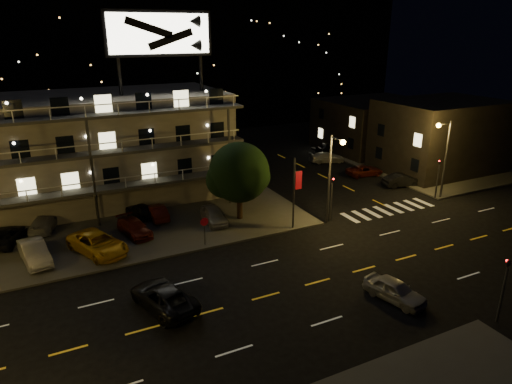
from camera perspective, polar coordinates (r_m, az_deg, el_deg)
name	(u,v)px	position (r m, az deg, el deg)	size (l,w,h in m)	color
ground	(292,289)	(31.19, 4.57, -11.99)	(140.00, 140.00, 0.00)	black
curb_nw	(47,219)	(45.64, -24.62, -3.12)	(44.00, 24.00, 0.15)	#3E3E3B
curb_ne	(412,161)	(63.34, 18.88, 3.66)	(16.00, 24.00, 0.15)	#3E3E3B
motel	(82,149)	(47.98, -20.93, 5.08)	(28.00, 13.80, 18.10)	#9B9588
side_bldg_front	(440,136)	(59.73, 21.98, 6.52)	(14.06, 10.00, 8.50)	black
side_bldg_back	(374,125)	(68.25, 14.48, 8.15)	(14.06, 12.00, 7.00)	black
hill_backdrop	(71,58)	(91.92, -22.12, 15.24)	(120.00, 25.00, 24.00)	black
streetlight_nc	(332,171)	(39.59, 9.51, 2.66)	(0.44, 1.92, 8.00)	#2D2D30
streetlight_ne	(444,152)	(48.86, 22.44, 4.66)	(1.92, 0.44, 8.00)	#2D2D30
signal_nw	(332,194)	(41.05, 9.44, -0.24)	(0.20, 0.27, 4.60)	#2D2D30
signal_sw	(504,284)	(30.24, 28.63, -10.04)	(0.20, 0.27, 4.60)	#2D2D30
signal_ne	(438,175)	(49.50, 21.81, 2.04)	(0.27, 0.20, 4.60)	#2D2D30
banner_north	(295,192)	(38.62, 4.85, 0.04)	(0.83, 0.16, 6.40)	#2D2D30
stop_sign	(204,227)	(36.16, -6.46, -4.34)	(0.91, 0.11, 2.61)	#2D2D30
tree	(239,174)	(40.19, -2.18, 2.24)	(5.59, 5.38, 7.04)	black
lot_car_1	(34,252)	(37.48, -25.97, -6.79)	(1.61, 4.61, 1.52)	#9B9BA1
lot_car_2	(98,243)	(37.07, -19.17, -6.10)	(2.55, 5.54, 1.54)	#CA9213
lot_car_3	(134,228)	(39.42, -14.96, -4.31)	(1.76, 4.34, 1.26)	#50150B
lot_car_4	(214,215)	(40.59, -5.30, -2.89)	(1.64, 4.08, 1.39)	#9B9BA1
lot_car_6	(6,236)	(41.67, -28.82, -4.86)	(2.10, 4.55, 1.27)	black
lot_car_7	(44,223)	(42.94, -24.97, -3.54)	(1.77, 4.36, 1.26)	#9B9BA1
lot_car_8	(141,210)	(43.10, -14.24, -2.17)	(1.48, 3.67, 1.25)	black
lot_car_9	(157,212)	(42.21, -12.27, -2.45)	(1.35, 3.87, 1.28)	#50150B
side_car_0	(402,180)	(52.74, 17.77, 1.41)	(1.49, 4.27, 1.41)	black
side_car_1	(365,171)	(55.52, 13.42, 2.62)	(2.05, 4.44, 1.23)	#50150B
side_car_2	(327,157)	(60.28, 8.84, 4.30)	(1.84, 4.53, 1.32)	#9B9BA1
side_car_3	(330,147)	(65.33, 9.28, 5.54)	(1.76, 4.37, 1.49)	black
road_car_east	(395,290)	(30.92, 16.95, -11.66)	(1.65, 4.10, 1.40)	#9B9BA1
road_car_west	(164,297)	(29.49, -11.48, -12.70)	(2.45, 5.31, 1.47)	black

